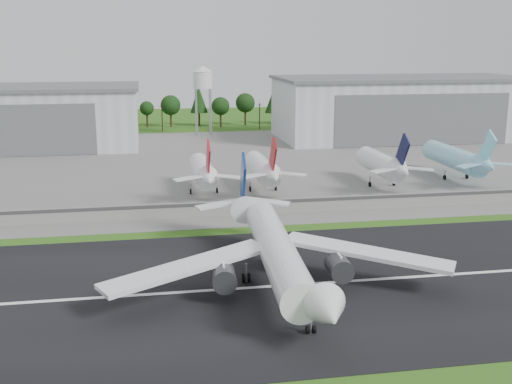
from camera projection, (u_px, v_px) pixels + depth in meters
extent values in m
plane|color=#215B15|center=(352.00, 307.00, 97.81)|extent=(600.00, 600.00, 0.00)
cube|color=black|center=(333.00, 283.00, 107.39)|extent=(320.00, 60.00, 0.10)
cube|color=white|center=(333.00, 282.00, 107.37)|extent=(220.00, 1.00, 0.02)
cube|color=slate|center=(237.00, 163.00, 212.82)|extent=(320.00, 150.00, 0.10)
cube|color=gray|center=(278.00, 206.00, 150.13)|extent=(240.00, 0.50, 3.50)
cube|color=#38383A|center=(278.00, 201.00, 149.55)|extent=(240.00, 0.12, 0.70)
cube|color=silver|center=(9.00, 119.00, 239.94)|extent=(95.00, 42.00, 22.00)
cube|color=#595B60|center=(6.00, 88.00, 237.28)|extent=(97.00, 44.00, 1.20)
cube|color=silver|center=(400.00, 109.00, 265.85)|extent=(100.00, 45.00, 24.00)
cube|color=#595B60|center=(402.00, 78.00, 262.95)|extent=(102.00, 47.00, 1.20)
cube|color=#595B60|center=(423.00, 120.00, 244.58)|extent=(70.00, 0.30, 19.68)
cylinder|color=#99999E|center=(197.00, 113.00, 268.61)|extent=(0.50, 0.50, 20.00)
cylinder|color=#99999E|center=(210.00, 111.00, 275.37)|extent=(0.50, 0.50, 20.00)
cylinder|color=silver|center=(203.00, 80.00, 268.88)|extent=(8.00, 8.00, 7.00)
cone|color=silver|center=(203.00, 69.00, 267.80)|extent=(8.40, 8.40, 2.40)
cylinder|color=white|center=(277.00, 251.00, 104.36)|extent=(8.41, 44.27, 5.80)
cone|color=white|center=(329.00, 312.00, 80.69)|extent=(6.15, 6.33, 5.80)
cone|color=white|center=(243.00, 204.00, 129.17)|extent=(6.04, 9.31, 5.51)
cube|color=navy|center=(243.00, 179.00, 127.48)|extent=(1.07, 9.55, 11.13)
cube|color=white|center=(368.00, 252.00, 106.03)|extent=(26.75, 19.28, 2.65)
cylinder|color=#333338|center=(339.00, 267.00, 103.73)|extent=(4.12, 5.72, 3.80)
cube|color=white|center=(267.00, 202.00, 129.73)|extent=(9.55, 6.27, 0.98)
cube|color=white|center=(187.00, 267.00, 99.27)|extent=(27.73, 16.64, 2.65)
cylinder|color=#333338|center=(224.00, 277.00, 99.45)|extent=(4.12, 5.72, 3.80)
cube|color=white|center=(219.00, 204.00, 127.48)|extent=(9.52, 5.36, 0.98)
cube|color=#99999E|center=(283.00, 286.00, 101.60)|extent=(11.77, 30.54, 3.20)
cylinder|color=black|center=(246.00, 278.00, 107.41)|extent=(0.49, 1.52, 1.50)
cylinder|color=white|center=(203.00, 171.00, 170.60)|extent=(5.63, 24.00, 5.63)
cone|color=white|center=(209.00, 179.00, 155.51)|extent=(5.35, 7.00, 5.35)
cube|color=#B70E24|center=(208.00, 159.00, 154.89)|extent=(0.45, 8.59, 10.02)
cylinder|color=#99999E|center=(191.00, 189.00, 169.09)|extent=(0.32, 0.32, 3.00)
cylinder|color=#99999E|center=(217.00, 188.00, 170.27)|extent=(0.32, 0.32, 3.00)
cylinder|color=black|center=(191.00, 191.00, 169.25)|extent=(0.40, 1.40, 1.40)
cylinder|color=white|center=(262.00, 169.00, 173.28)|extent=(5.75, 24.00, 5.75)
cone|color=white|center=(273.00, 177.00, 158.19)|extent=(5.46, 7.00, 5.46)
cube|color=maroon|center=(273.00, 157.00, 157.57)|extent=(0.45, 8.59, 10.02)
cylinder|color=#99999E|center=(250.00, 186.00, 171.78)|extent=(0.32, 0.32, 3.00)
cylinder|color=#99999E|center=(276.00, 185.00, 172.96)|extent=(0.32, 0.32, 3.00)
cylinder|color=black|center=(250.00, 189.00, 171.94)|extent=(0.40, 1.40, 1.40)
cylinder|color=white|center=(380.00, 164.00, 178.92)|extent=(6.10, 24.00, 6.10)
cone|color=white|center=(402.00, 171.00, 163.83)|extent=(5.79, 7.00, 5.79)
cube|color=#080A33|center=(402.00, 152.00, 163.20)|extent=(0.45, 8.59, 10.02)
cylinder|color=#99999E|center=(370.00, 182.00, 177.45)|extent=(0.32, 0.32, 3.00)
cylinder|color=#99999E|center=(394.00, 181.00, 178.63)|extent=(0.32, 0.32, 3.00)
cylinder|color=black|center=(370.00, 184.00, 177.62)|extent=(0.40, 1.40, 1.40)
cylinder|color=#88CEEB|center=(454.00, 158.00, 187.85)|extent=(6.18, 30.00, 6.18)
cone|color=#88CEEB|center=(487.00, 166.00, 169.89)|extent=(5.87, 7.00, 5.87)
cube|color=#7CE4FF|center=(487.00, 148.00, 169.26)|extent=(0.45, 8.59, 10.02)
cylinder|color=#99999E|center=(445.00, 175.00, 186.40)|extent=(0.32, 0.32, 3.00)
cylinder|color=#99999E|center=(467.00, 174.00, 187.58)|extent=(0.32, 0.32, 3.00)
cylinder|color=black|center=(445.00, 177.00, 186.56)|extent=(0.40, 1.40, 1.40)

